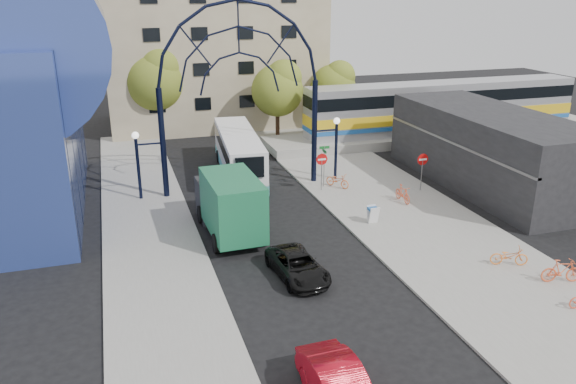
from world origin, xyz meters
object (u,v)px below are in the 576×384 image
object	(u,v)px
gateway_arch	(239,58)
tree_north_a	(279,88)
train_car	(443,106)
tree_north_b	(156,78)
tree_north_c	(335,84)
street_name_sign	(324,158)
green_truck	(229,203)
stop_sign	(322,163)
black_suv	(298,266)
sandwich_board	(373,212)
bike_near_b	(403,194)
bike_far_a	(509,256)
city_bus	(239,153)
do_not_enter_sign	(422,163)
bike_near_a	(338,180)
bike_far_b	(562,271)

from	to	relation	value
gateway_arch	tree_north_a	world-z (taller)	gateway_arch
train_car	tree_north_b	world-z (taller)	tree_north_b
gateway_arch	tree_north_c	bearing A→B (deg)	48.96
tree_north_a	tree_north_c	world-z (taller)	tree_north_a
street_name_sign	green_truck	distance (m)	9.22
stop_sign	green_truck	size ratio (longest dim) A/B	0.36
gateway_arch	tree_north_c	xyz separation A→B (m)	(12.12, 13.93, -4.28)
tree_north_b	black_suv	xyz separation A→B (m)	(3.47, -28.52, -4.68)
sandwich_board	bike_near_b	bearing A→B (deg)	37.57
street_name_sign	bike_far_a	size ratio (longest dim) A/B	1.58
city_bus	bike_near_b	distance (m)	12.19
tree_north_b	city_bus	distance (m)	13.85
street_name_sign	do_not_enter_sign	bearing A→B (deg)	-24.16
tree_north_c	bike_far_a	distance (m)	28.99
train_car	sandwich_board	bearing A→B (deg)	-131.95
do_not_enter_sign	bike_near_b	world-z (taller)	do_not_enter_sign
train_car	tree_north_a	bearing A→B (deg)	164.20
gateway_arch	train_car	xyz separation A→B (m)	(20.00, 8.00, -5.66)
train_car	bike_near_a	world-z (taller)	train_car
gateway_arch	tree_north_b	distance (m)	16.72
street_name_sign	bike_far_a	xyz separation A→B (m)	(4.31, -13.31, -1.55)
street_name_sign	bike_far_b	xyz separation A→B (m)	(5.46, -15.42, -1.45)
city_bus	sandwich_board	bearing A→B (deg)	-60.15
tree_north_c	bike_near_a	bearing A→B (deg)	-111.18
city_bus	bike_near_a	xyz separation A→B (m)	(5.52, -5.09, -1.00)
gateway_arch	stop_sign	world-z (taller)	gateway_arch
bike_near_b	bike_far_a	size ratio (longest dim) A/B	0.98
tree_north_b	black_suv	distance (m)	29.11
stop_sign	sandwich_board	distance (m)	6.20
tree_north_c	bike_far_b	size ratio (longest dim) A/B	3.50
green_truck	black_suv	xyz separation A→B (m)	(1.93, -5.91, -1.14)
sandwich_board	green_truck	world-z (taller)	green_truck
city_bus	black_suv	distance (m)	15.98
stop_sign	green_truck	xyz separation A→B (m)	(-7.14, -4.69, -0.27)
train_car	black_suv	distance (m)	29.09
do_not_enter_sign	sandwich_board	distance (m)	6.85
stop_sign	city_bus	xyz separation A→B (m)	(-4.28, 5.32, -0.41)
gateway_arch	train_car	bearing A→B (deg)	21.80
stop_sign	green_truck	distance (m)	8.54
tree_north_a	bike_far_a	size ratio (longest dim) A/B	3.96
street_name_sign	bike_far_a	world-z (taller)	street_name_sign
bike_near_b	sandwich_board	bearing A→B (deg)	-143.69
tree_north_a	black_suv	world-z (taller)	tree_north_a
bike_far_a	green_truck	bearing A→B (deg)	77.63
tree_north_b	bike_far_b	bearing A→B (deg)	-66.07
black_suv	stop_sign	bearing A→B (deg)	58.99
tree_north_b	bike_near_a	distance (m)	20.82
tree_north_a	black_suv	distance (m)	25.70
green_truck	do_not_enter_sign	bearing A→B (deg)	9.88
black_suv	bike_far_b	bearing A→B (deg)	-25.74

